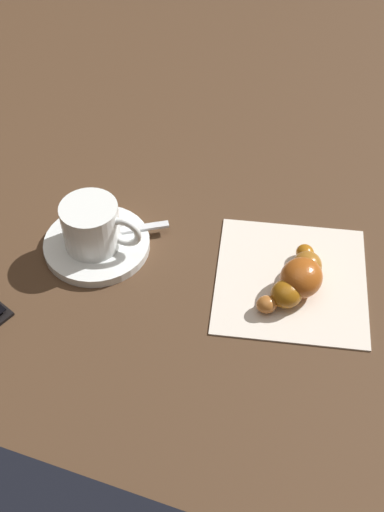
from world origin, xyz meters
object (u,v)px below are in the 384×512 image
Objects in this scene: napkin at (291,279)px; espresso_cup at (92,225)px; sugar_packet at (97,219)px; croissant at (298,278)px; saucer at (97,244)px; teaspoon at (99,233)px.

espresso_cup is at bearing -167.55° from napkin.
sugar_packet is 0.25m from croissant.
espresso_cup reaches higher than napkin.
espresso_cup is 0.23m from napkin.
croissant is (0.01, -0.01, 0.02)m from napkin.
espresso_cup is at bearing -89.11° from saucer.
napkin is at bearing 12.45° from espresso_cup.
sugar_packet reaches higher than napkin.
espresso_cup is 0.05m from sugar_packet.
teaspoon reaches higher than napkin.
napkin is (0.23, 0.05, -0.04)m from espresso_cup.
saucer is at bearing 90.89° from espresso_cup.
sugar_packet is (-0.02, 0.03, 0.01)m from saucer.
sugar_packet is at bearing -178.87° from croissant.
espresso_cup is (0.00, -0.00, 0.03)m from saucer.
croissant reaches higher than teaspoon.
saucer is 0.03m from espresso_cup.
sugar_packet is (-0.02, 0.03, -0.03)m from espresso_cup.
croissant is (0.24, 0.04, -0.02)m from espresso_cup.
espresso_cup is at bearing -170.86° from croissant.
croissant is at bearing -50.29° from napkin.
croissant reaches higher than napkin.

